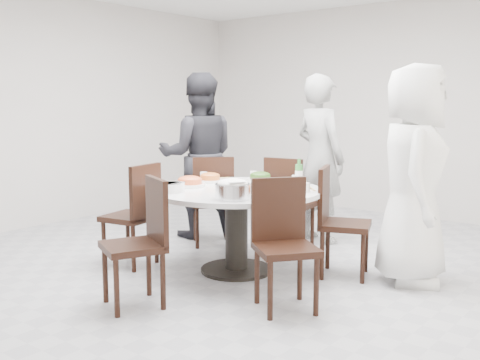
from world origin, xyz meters
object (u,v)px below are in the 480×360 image
Objects in this scene: chair_sw at (130,215)px; rice_bowl at (233,191)px; chair_s at (133,244)px; chair_se at (286,246)px; diner_right at (414,175)px; chair_n at (291,202)px; beverage_bottle at (299,172)px; diner_left at (198,156)px; soup_bowl at (170,187)px; diner_middle at (320,159)px; chair_nw at (212,200)px; dining_table at (236,230)px; chair_ne at (345,222)px.

rice_bowl is (1.21, 0.03, 0.34)m from chair_sw.
chair_s is 1.12m from chair_se.
diner_right is 1.52m from rice_bowl.
chair_n is 4.00× the size of beverage_bottle.
diner_left is 7.68× the size of beverage_bottle.
diner_middle is at bearing 80.62° from soup_bowl.
chair_s reaches higher than soup_bowl.
beverage_bottle reaches higher than chair_sw.
beverage_bottle is at bearing 91.26° from rice_bowl.
chair_s is (0.76, -1.74, 0.00)m from chair_nw.
diner_left is (-1.17, 0.77, 0.54)m from dining_table.
rice_bowl is 1.14× the size of soup_bowl.
chair_s is at bearing 119.15° from diner_right.
diner_right is at bearing 16.80° from chair_se.
diner_middle reaches higher than chair_ne.
soup_bowl is at bearing 101.57° from diner_right.
chair_nw is 1.00× the size of chair_se.
diner_right is at bearing 48.36° from rice_bowl.
chair_ne is at bearing 40.35° from soup_bowl.
chair_nw is at bearing 21.40° from chair_n.
diner_right is at bearing -88.69° from chair_ne.
chair_n is 1.67m from chair_sw.
diner_right is 6.46× the size of rice_bowl.
chair_se is 1.24m from soup_bowl.
soup_bowl is (-1.20, 0.01, 0.31)m from chair_se.
dining_table is at bearing 93.69° from diner_right.
chair_se is at bearing 130.41° from diner_middle.
diner_left is at bearing -177.85° from chair_sw.
dining_table is 1.58× the size of chair_nw.
diner_left reaches higher than chair_sw.
diner_left is at bearing 144.96° from chair_s.
beverage_bottle is (1.10, -0.04, 0.39)m from chair_nw.
diner_right is (1.37, 1.84, 0.43)m from chair_s.
chair_ne is (0.82, 0.48, 0.10)m from dining_table.
chair_ne is at bearing -7.54° from beverage_bottle.
diner_right is 1.52m from diner_middle.
chair_n is 3.38× the size of rice_bowl.
chair_s is at bearing 105.05° from diner_middle.
chair_se is at bearing 161.29° from chair_ne.
chair_nw is 1.17m from beverage_bottle.
beverage_bottle reaches higher than rice_bowl.
beverage_bottle is at bearing 59.25° from soup_bowl.
chair_n is (-0.08, 0.99, 0.10)m from dining_table.
diner_left is at bearing 171.55° from beverage_bottle.
diner_right is 1.04m from beverage_bottle.
diner_right reaches higher than chair_nw.
diner_middle reaches higher than rice_bowl.
rice_bowl is 1.19× the size of beverage_bottle.
chair_nw is at bearing 94.50° from chair_se.
diner_right is (2.21, 1.16, 0.43)m from chair_sw.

